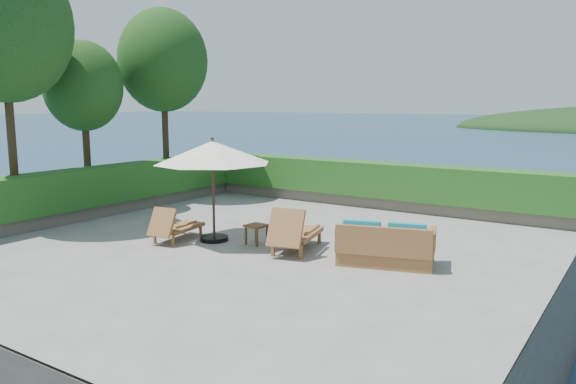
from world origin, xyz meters
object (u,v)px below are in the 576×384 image
Objects in this scene: lounge_left at (175,226)px; wicker_loveseat at (386,247)px; lounge_right at (295,232)px; side_table at (256,228)px; patio_umbrella at (212,153)px.

wicker_loveseat is (4.76, 0.86, 0.00)m from lounge_left.
lounge_left is 4.84m from wicker_loveseat.
side_table is (-1.03, 0.04, -0.05)m from lounge_right.
patio_umbrella is at bearing 172.22° from lounge_right.
side_table is at bearing 15.20° from lounge_left.
lounge_right is 3.99× the size of side_table.
patio_umbrella is at bearing 26.42° from lounge_left.
patio_umbrella is 1.64× the size of lounge_right.
wicker_loveseat reaches higher than lounge_left.
lounge_left is 1.90m from side_table.
lounge_left is 2.86m from lounge_right.
wicker_loveseat is at bearing 5.01° from patio_umbrella.
lounge_right is at bearing 5.81° from patio_umbrella.
wicker_loveseat is at bearing 1.97° from side_table.
patio_umbrella is 2.03× the size of lounge_left.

